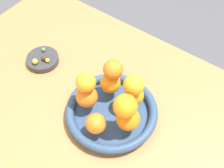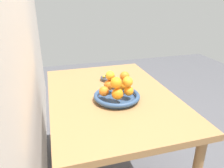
{
  "view_description": "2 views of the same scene",
  "coord_description": "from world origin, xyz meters",
  "px_view_note": "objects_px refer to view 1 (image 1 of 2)",
  "views": [
    {
      "loc": [
        -0.34,
        0.34,
        1.48
      ],
      "look_at": [
        -0.07,
        -0.04,
        0.86
      ],
      "focal_mm": 45.0,
      "sensor_mm": 36.0,
      "label": 1
    },
    {
      "loc": [
        -1.19,
        0.34,
        1.34
      ],
      "look_at": [
        -0.11,
        0.03,
        0.86
      ],
      "focal_mm": 35.0,
      "sensor_mm": 36.0,
      "label": 2
    }
  ],
  "objects_px": {
    "candy_ball_0": "(44,50)",
    "dining_table": "(89,117)",
    "orange_0": "(96,123)",
    "candy_ball_2": "(47,60)",
    "orange_8": "(113,70)",
    "orange_2": "(134,95)",
    "candy_ball_3": "(44,58)",
    "orange_6": "(125,106)",
    "orange_1": "(128,119)",
    "orange_4": "(87,97)",
    "orange_3": "(110,83)",
    "orange_7": "(86,82)",
    "fruit_bowl": "(112,111)",
    "candy_ball_1": "(35,61)",
    "candy_dish": "(43,60)",
    "orange_5": "(134,85)"
  },
  "relations": [
    {
      "from": "fruit_bowl",
      "to": "candy_ball_0",
      "type": "bearing_deg",
      "value": -9.98
    },
    {
      "from": "orange_0",
      "to": "orange_5",
      "type": "xyz_separation_m",
      "value": [
        -0.03,
        -0.13,
        0.06
      ]
    },
    {
      "from": "orange_0",
      "to": "orange_2",
      "type": "height_order",
      "value": "orange_0"
    },
    {
      "from": "orange_0",
      "to": "orange_7",
      "type": "height_order",
      "value": "orange_7"
    },
    {
      "from": "fruit_bowl",
      "to": "orange_0",
      "type": "relative_size",
      "value": 4.75
    },
    {
      "from": "orange_0",
      "to": "orange_1",
      "type": "height_order",
      "value": "orange_1"
    },
    {
      "from": "orange_8",
      "to": "candy_ball_3",
      "type": "bearing_deg",
      "value": 6.21
    },
    {
      "from": "orange_5",
      "to": "candy_ball_1",
      "type": "height_order",
      "value": "orange_5"
    },
    {
      "from": "orange_1",
      "to": "orange_2",
      "type": "bearing_deg",
      "value": -69.1
    },
    {
      "from": "orange_0",
      "to": "candy_ball_3",
      "type": "height_order",
      "value": "orange_0"
    },
    {
      "from": "orange_4",
      "to": "candy_ball_3",
      "type": "height_order",
      "value": "orange_4"
    },
    {
      "from": "orange_4",
      "to": "orange_6",
      "type": "relative_size",
      "value": 1.0
    },
    {
      "from": "orange_0",
      "to": "orange_6",
      "type": "bearing_deg",
      "value": -135.19
    },
    {
      "from": "orange_2",
      "to": "orange_6",
      "type": "xyz_separation_m",
      "value": [
        -0.02,
        0.08,
        0.07
      ]
    },
    {
      "from": "fruit_bowl",
      "to": "candy_ball_2",
      "type": "relative_size",
      "value": 18.25
    },
    {
      "from": "orange_6",
      "to": "candy_ball_0",
      "type": "xyz_separation_m",
      "value": [
        0.4,
        -0.08,
        -0.11
      ]
    },
    {
      "from": "orange_6",
      "to": "dining_table",
      "type": "bearing_deg",
      "value": -5.2
    },
    {
      "from": "fruit_bowl",
      "to": "candy_ball_0",
      "type": "xyz_separation_m",
      "value": [
        0.34,
        -0.06,
        0.01
      ]
    },
    {
      "from": "orange_1",
      "to": "orange_6",
      "type": "height_order",
      "value": "orange_6"
    },
    {
      "from": "candy_ball_1",
      "to": "candy_ball_3",
      "type": "height_order",
      "value": "candy_ball_1"
    },
    {
      "from": "orange_1",
      "to": "candy_ball_0",
      "type": "bearing_deg",
      "value": -10.79
    },
    {
      "from": "orange_0",
      "to": "candy_ball_2",
      "type": "height_order",
      "value": "orange_0"
    },
    {
      "from": "orange_7",
      "to": "candy_ball_1",
      "type": "relative_size",
      "value": 2.88
    },
    {
      "from": "candy_ball_0",
      "to": "dining_table",
      "type": "bearing_deg",
      "value": 164.37
    },
    {
      "from": "orange_6",
      "to": "candy_ball_0",
      "type": "distance_m",
      "value": 0.42
    },
    {
      "from": "orange_2",
      "to": "orange_7",
      "type": "xyz_separation_m",
      "value": [
        0.11,
        0.08,
        0.06
      ]
    },
    {
      "from": "fruit_bowl",
      "to": "orange_7",
      "type": "distance_m",
      "value": 0.13
    },
    {
      "from": "dining_table",
      "to": "orange_2",
      "type": "bearing_deg",
      "value": -150.95
    },
    {
      "from": "candy_ball_2",
      "to": "orange_5",
      "type": "bearing_deg",
      "value": -176.33
    },
    {
      "from": "orange_8",
      "to": "orange_2",
      "type": "bearing_deg",
      "value": 179.7
    },
    {
      "from": "orange_7",
      "to": "candy_ball_2",
      "type": "relative_size",
      "value": 3.72
    },
    {
      "from": "dining_table",
      "to": "candy_ball_1",
      "type": "bearing_deg",
      "value": -2.97
    },
    {
      "from": "orange_3",
      "to": "orange_7",
      "type": "xyz_separation_m",
      "value": [
        0.03,
        0.07,
        0.06
      ]
    },
    {
      "from": "orange_2",
      "to": "fruit_bowl",
      "type": "bearing_deg",
      "value": 57.3
    },
    {
      "from": "orange_0",
      "to": "orange_4",
      "type": "height_order",
      "value": "orange_4"
    },
    {
      "from": "orange_6",
      "to": "orange_8",
      "type": "height_order",
      "value": "orange_6"
    },
    {
      "from": "orange_3",
      "to": "candy_ball_0",
      "type": "xyz_separation_m",
      "value": [
        0.29,
        -0.01,
        -0.04
      ]
    },
    {
      "from": "orange_3",
      "to": "orange_4",
      "type": "bearing_deg",
      "value": 72.41
    },
    {
      "from": "dining_table",
      "to": "candy_ball_0",
      "type": "height_order",
      "value": "candy_ball_0"
    },
    {
      "from": "fruit_bowl",
      "to": "orange_7",
      "type": "relative_size",
      "value": 4.9
    },
    {
      "from": "orange_2",
      "to": "candy_ball_3",
      "type": "relative_size",
      "value": 3.09
    },
    {
      "from": "fruit_bowl",
      "to": "orange_6",
      "type": "distance_m",
      "value": 0.13
    },
    {
      "from": "orange_3",
      "to": "orange_7",
      "type": "distance_m",
      "value": 0.1
    },
    {
      "from": "orange_0",
      "to": "candy_ball_2",
      "type": "relative_size",
      "value": 3.84
    },
    {
      "from": "orange_0",
      "to": "candy_ball_3",
      "type": "xyz_separation_m",
      "value": [
        0.31,
        -0.11,
        -0.04
      ]
    },
    {
      "from": "fruit_bowl",
      "to": "orange_6",
      "type": "height_order",
      "value": "orange_6"
    },
    {
      "from": "orange_8",
      "to": "candy_ball_1",
      "type": "height_order",
      "value": "orange_8"
    },
    {
      "from": "candy_dish",
      "to": "orange_1",
      "type": "bearing_deg",
      "value": 172.44
    },
    {
      "from": "candy_ball_2",
      "to": "dining_table",
      "type": "bearing_deg",
      "value": 168.5
    },
    {
      "from": "dining_table",
      "to": "orange_0",
      "type": "xyz_separation_m",
      "value": [
        -0.09,
        0.07,
        0.16
      ]
    }
  ]
}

